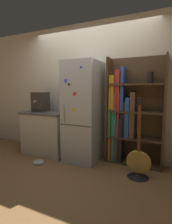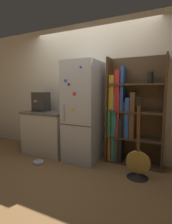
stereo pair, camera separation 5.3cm
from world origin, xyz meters
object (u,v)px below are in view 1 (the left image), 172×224
at_px(refrigerator, 83,112).
at_px(bookshelf, 127,116).
at_px(guitar, 138,166).
at_px(espresso_machine, 41,102).
at_px(pet_bowl, 38,163).

distance_m(refrigerator, bookshelf, 0.79).
xyz_separation_m(bookshelf, guitar, (0.29, -0.48, -0.68)).
height_order(espresso_machine, pet_bowl, espresso_machine).
bearing_deg(guitar, refrigerator, 165.53).
bearing_deg(refrigerator, bookshelf, 15.41).
relative_size(bookshelf, espresso_machine, 4.76).
distance_m(espresso_machine, pet_bowl, 1.23).
height_order(guitar, pet_bowl, guitar).
distance_m(refrigerator, guitar, 1.31).
distance_m(refrigerator, pet_bowl, 1.21).
bearing_deg(bookshelf, refrigerator, -164.59).
xyz_separation_m(refrigerator, guitar, (1.05, -0.27, -0.74)).
height_order(refrigerator, guitar, refrigerator).
height_order(refrigerator, pet_bowl, refrigerator).
bearing_deg(pet_bowl, bookshelf, 28.28).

